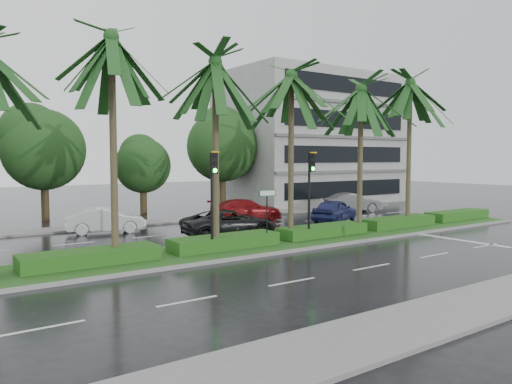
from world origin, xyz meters
TOP-DOWN VIEW (x-y plane):
  - ground at (0.00, 0.00)m, footprint 120.00×120.00m
  - near_sidewalk at (0.00, -10.20)m, footprint 40.00×2.40m
  - far_sidewalk at (0.00, 12.00)m, footprint 40.00×2.00m
  - median at (0.00, 1.00)m, footprint 36.00×4.00m
  - hedge at (0.00, 1.00)m, footprint 35.20×1.40m
  - lane_markings at (3.04, -0.43)m, footprint 34.00×13.06m
  - palm_row at (-1.25, 1.02)m, footprint 26.30×4.20m
  - signal_median_left at (-4.00, 0.30)m, footprint 0.34×0.42m
  - signal_median_right at (1.50, 0.30)m, footprint 0.34×0.42m
  - street_sign at (-1.00, 0.48)m, footprint 0.95×0.09m
  - bg_trees at (1.40, 17.59)m, footprint 33.04×5.90m
  - building at (17.00, 18.00)m, footprint 16.00×10.00m
  - car_white at (-5.50, 9.66)m, footprint 2.60×4.58m
  - car_darkgrey at (-0.50, 4.53)m, footprint 3.08×5.47m
  - car_red at (4.00, 9.60)m, footprint 2.99×5.28m
  - car_blue at (8.50, 5.79)m, footprint 3.36×4.70m
  - car_grey at (13.86, 9.28)m, footprint 3.09×4.69m

SIDE VIEW (x-z plane):
  - ground at x=0.00m, z-range 0.00..0.00m
  - lane_markings at x=3.04m, z-range 0.00..0.01m
  - near_sidewalk at x=0.00m, z-range 0.00..0.12m
  - far_sidewalk at x=0.00m, z-range 0.00..0.12m
  - median at x=0.00m, z-range 0.00..0.16m
  - hedge at x=0.00m, z-range 0.15..0.75m
  - car_white at x=-5.50m, z-range 0.00..1.43m
  - car_darkgrey at x=-0.50m, z-range 0.00..1.44m
  - car_red at x=4.00m, z-range 0.00..1.44m
  - car_grey at x=13.86m, z-range 0.00..1.46m
  - car_blue at x=8.50m, z-range 0.00..1.49m
  - street_sign at x=-1.00m, z-range 0.82..3.42m
  - signal_median_left at x=-4.00m, z-range 0.82..5.18m
  - signal_median_right at x=1.50m, z-range 0.82..5.18m
  - bg_trees at x=1.40m, z-range 0.69..9.21m
  - building at x=17.00m, z-range 0.00..12.00m
  - palm_row at x=-1.25m, z-range 2.93..12.45m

